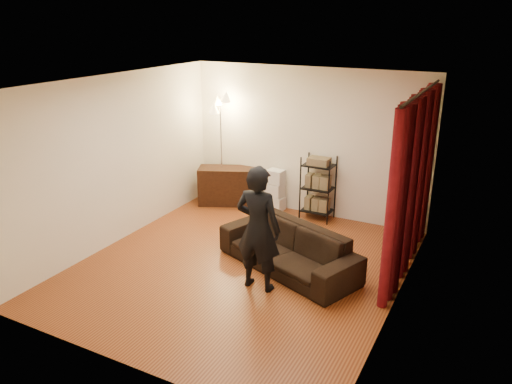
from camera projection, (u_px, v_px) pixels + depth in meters
The scene contains 14 objects.
floor at pixel (241, 266), 7.42m from camera, with size 5.00×5.00×0.00m, color brown.
ceiling at pixel (239, 83), 6.52m from camera, with size 5.00×5.00×0.00m, color white.
wall_back at pixel (307, 142), 9.06m from camera, with size 5.00×5.00×0.00m, color #EDE2CA.
wall_front at pixel (115, 251), 4.88m from camera, with size 5.00×5.00×0.00m, color #EDE2CA.
wall_left at pixel (117, 160), 7.95m from camera, with size 5.00×5.00×0.00m, color #EDE2CA.
wall_right at pixel (403, 207), 5.99m from camera, with size 5.00×5.00×0.00m, color #EDE2CA.
curtain_rod at pixel (423, 92), 6.57m from camera, with size 0.04×0.04×2.65m, color black.
curtain at pixel (411, 185), 7.01m from camera, with size 0.22×2.65×2.55m, color maroon, non-canonical shape.
sofa at pixel (288, 248), 7.28m from camera, with size 2.20×0.86×0.64m, color black.
person at pixel (258, 229), 6.58m from camera, with size 0.64×0.42×1.74m, color black.
media_cabinet at pixel (231, 186), 9.79m from camera, with size 1.26×0.47×0.74m, color black.
storage_boxes at pixel (275, 190), 9.45m from camera, with size 0.32×0.26×0.80m, color silver, non-canonical shape.
wire_shelf at pixel (318, 188), 8.98m from camera, with size 0.54×0.38×1.18m, color black, non-canonical shape.
floor_lamp at pixel (221, 151), 9.60m from camera, with size 0.38×0.38×2.12m, color silver, non-canonical shape.
Camera 1 is at (3.26, -5.77, 3.53)m, focal length 35.00 mm.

